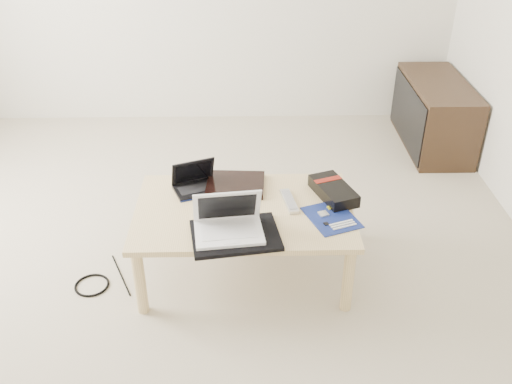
{
  "coord_description": "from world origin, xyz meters",
  "views": [
    {
      "loc": [
        0.37,
        -2.44,
        1.98
      ],
      "look_at": [
        0.42,
        -0.04,
        0.5
      ],
      "focal_mm": 40.0,
      "sensor_mm": 36.0,
      "label": 1
    }
  ],
  "objects_px": {
    "white_laptop": "(228,224)",
    "coffee_table": "(244,217)",
    "netbook": "(196,183)",
    "media_cabinet": "(433,114)",
    "gpu_box": "(333,191)"
  },
  "relations": [
    {
      "from": "white_laptop",
      "to": "coffee_table",
      "type": "bearing_deg",
      "value": 72.16
    },
    {
      "from": "coffee_table",
      "to": "netbook",
      "type": "xyz_separation_m",
      "value": [
        -0.25,
        0.2,
        0.08
      ]
    },
    {
      "from": "media_cabinet",
      "to": "netbook",
      "type": "bearing_deg",
      "value": -142.34
    },
    {
      "from": "media_cabinet",
      "to": "coffee_table",
      "type": "bearing_deg",
      "value": -133.61
    },
    {
      "from": "media_cabinet",
      "to": "netbook",
      "type": "height_order",
      "value": "netbook"
    },
    {
      "from": "white_laptop",
      "to": "gpu_box",
      "type": "relative_size",
      "value": 1.02
    },
    {
      "from": "white_laptop",
      "to": "gpu_box",
      "type": "height_order",
      "value": "white_laptop"
    },
    {
      "from": "coffee_table",
      "to": "white_laptop",
      "type": "bearing_deg",
      "value": -107.84
    },
    {
      "from": "white_laptop",
      "to": "gpu_box",
      "type": "xyz_separation_m",
      "value": [
        0.54,
        0.33,
        -0.03
      ]
    },
    {
      "from": "coffee_table",
      "to": "netbook",
      "type": "distance_m",
      "value": 0.33
    },
    {
      "from": "netbook",
      "to": "coffee_table",
      "type": "bearing_deg",
      "value": -37.81
    },
    {
      "from": "coffee_table",
      "to": "netbook",
      "type": "relative_size",
      "value": 4.0
    },
    {
      "from": "white_laptop",
      "to": "gpu_box",
      "type": "distance_m",
      "value": 0.64
    },
    {
      "from": "netbook",
      "to": "white_laptop",
      "type": "relative_size",
      "value": 0.81
    },
    {
      "from": "coffee_table",
      "to": "media_cabinet",
      "type": "xyz_separation_m",
      "value": [
        1.42,
        1.49,
        -0.1
      ]
    }
  ]
}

